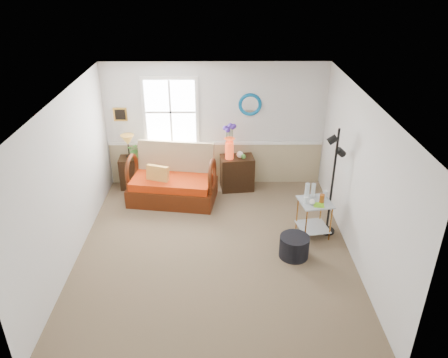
{
  "coord_description": "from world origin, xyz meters",
  "views": [
    {
      "loc": [
        0.11,
        -5.97,
        4.4
      ],
      "look_at": [
        0.16,
        0.27,
        1.21
      ],
      "focal_mm": 35.0,
      "sensor_mm": 36.0,
      "label": 1
    }
  ],
  "objects_px": {
    "side_table": "(314,218)",
    "floor_lamp": "(332,183)",
    "loveseat": "(172,175)",
    "lamp_stand": "(130,173)",
    "cabinet": "(237,173)",
    "ottoman": "(294,247)"
  },
  "relations": [
    {
      "from": "side_table",
      "to": "floor_lamp",
      "type": "bearing_deg",
      "value": 17.26
    },
    {
      "from": "cabinet",
      "to": "ottoman",
      "type": "bearing_deg",
      "value": -76.66
    },
    {
      "from": "loveseat",
      "to": "lamp_stand",
      "type": "relative_size",
      "value": 2.48
    },
    {
      "from": "lamp_stand",
      "to": "floor_lamp",
      "type": "xyz_separation_m",
      "value": [
        3.81,
        -1.72,
        0.64
      ]
    },
    {
      "from": "floor_lamp",
      "to": "side_table",
      "type": "bearing_deg",
      "value": -164.09
    },
    {
      "from": "lamp_stand",
      "to": "cabinet",
      "type": "relative_size",
      "value": 0.94
    },
    {
      "from": "side_table",
      "to": "cabinet",
      "type": "bearing_deg",
      "value": 126.47
    },
    {
      "from": "loveseat",
      "to": "floor_lamp",
      "type": "relative_size",
      "value": 0.86
    },
    {
      "from": "ottoman",
      "to": "cabinet",
      "type": "bearing_deg",
      "value": 109.84
    },
    {
      "from": "loveseat",
      "to": "side_table",
      "type": "xyz_separation_m",
      "value": [
        2.58,
        -1.25,
        -0.22
      ]
    },
    {
      "from": "lamp_stand",
      "to": "floor_lamp",
      "type": "bearing_deg",
      "value": -24.36
    },
    {
      "from": "loveseat",
      "to": "ottoman",
      "type": "distance_m",
      "value": 2.88
    },
    {
      "from": "lamp_stand",
      "to": "side_table",
      "type": "xyz_separation_m",
      "value": [
        3.53,
        -1.81,
        -0.01
      ]
    },
    {
      "from": "loveseat",
      "to": "floor_lamp",
      "type": "height_order",
      "value": "floor_lamp"
    },
    {
      "from": "side_table",
      "to": "floor_lamp",
      "type": "xyz_separation_m",
      "value": [
        0.28,
        0.09,
        0.64
      ]
    },
    {
      "from": "lamp_stand",
      "to": "side_table",
      "type": "height_order",
      "value": "lamp_stand"
    },
    {
      "from": "floor_lamp",
      "to": "ottoman",
      "type": "distance_m",
      "value": 1.28
    },
    {
      "from": "lamp_stand",
      "to": "ottoman",
      "type": "relative_size",
      "value": 1.4
    },
    {
      "from": "floor_lamp",
      "to": "ottoman",
      "type": "xyz_separation_m",
      "value": [
        -0.7,
        -0.72,
        -0.79
      ]
    },
    {
      "from": "cabinet",
      "to": "floor_lamp",
      "type": "xyz_separation_m",
      "value": [
        1.55,
        -1.64,
        0.62
      ]
    },
    {
      "from": "side_table",
      "to": "ottoman",
      "type": "xyz_separation_m",
      "value": [
        -0.43,
        -0.63,
        -0.15
      ]
    },
    {
      "from": "loveseat",
      "to": "cabinet",
      "type": "distance_m",
      "value": 1.4
    }
  ]
}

